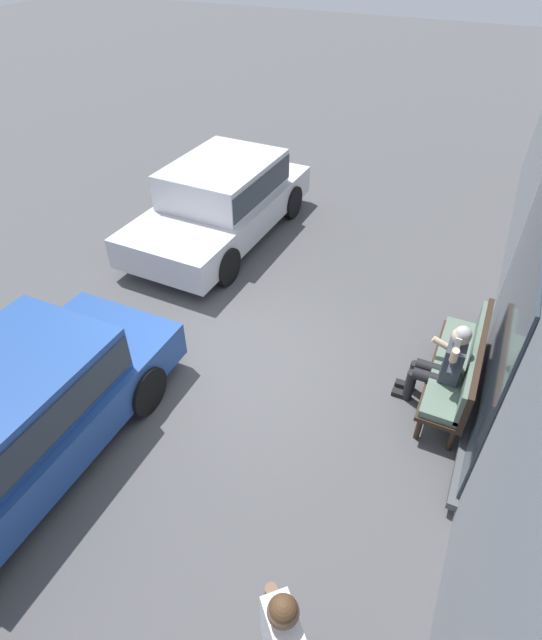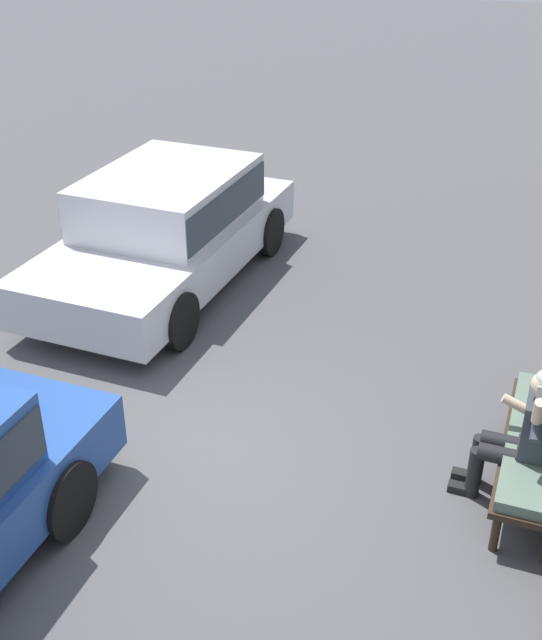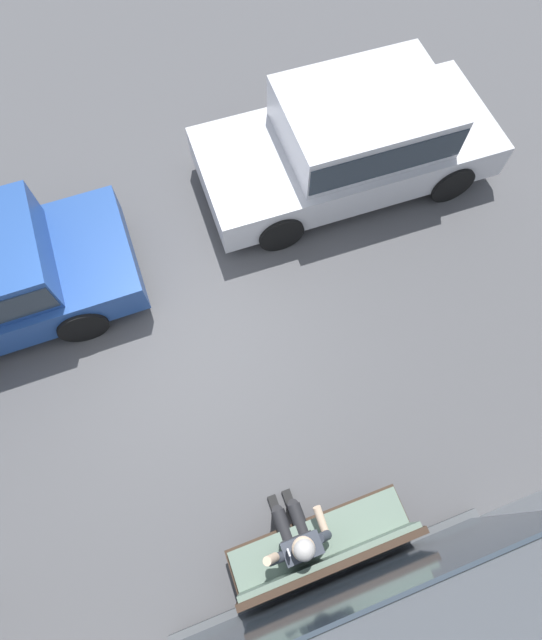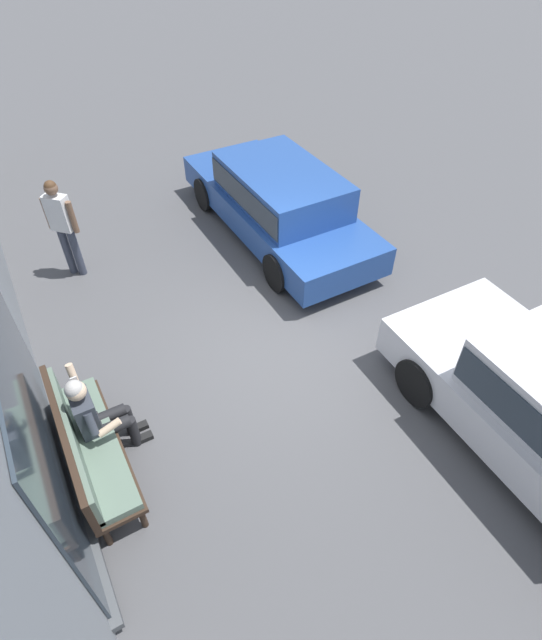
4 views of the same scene
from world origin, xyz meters
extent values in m
plane|color=#4C4C4F|center=(0.00, 0.00, 0.00)|extent=(60.00, 60.00, 0.00)
cube|color=#2D3842|center=(-0.71, 3.18, 1.45)|extent=(3.40, 0.03, 2.50)
cube|color=#494C4F|center=(-0.71, 3.15, 0.18)|extent=(3.60, 0.12, 0.10)
cylinder|color=#332319|center=(0.20, 3.00, 0.18)|extent=(0.07, 0.07, 0.37)
cylinder|color=#332319|center=(-1.61, 3.00, 0.18)|extent=(0.07, 0.07, 0.37)
cylinder|color=#332319|center=(0.20, 2.61, 0.18)|extent=(0.07, 0.07, 0.37)
cylinder|color=#332319|center=(-1.61, 2.61, 0.18)|extent=(0.07, 0.07, 0.37)
cube|color=#332319|center=(-0.71, 2.81, 0.40)|extent=(1.97, 0.55, 0.06)
cube|color=slate|center=(-0.71, 2.81, 0.48)|extent=(1.91, 0.49, 0.10)
cube|color=#332319|center=(-0.71, 3.04, 0.70)|extent=(1.97, 0.07, 0.55)
cube|color=slate|center=(-0.71, 2.98, 0.70)|extent=(1.91, 0.06, 0.47)
cylinder|color=black|center=(-0.39, 2.57, 0.48)|extent=(0.15, 0.42, 0.15)
cylinder|color=black|center=(-0.39, 2.36, 0.24)|extent=(0.12, 0.12, 0.48)
cube|color=black|center=(-0.39, 2.28, 0.04)|extent=(0.10, 0.24, 0.07)
cylinder|color=black|center=(-0.57, 2.57, 0.48)|extent=(0.15, 0.42, 0.15)
cylinder|color=black|center=(-0.57, 2.36, 0.24)|extent=(0.12, 0.12, 0.48)
cube|color=black|center=(-0.57, 2.28, 0.04)|extent=(0.10, 0.24, 0.07)
cube|color=black|center=(-0.48, 2.78, 0.48)|extent=(0.34, 0.24, 0.14)
cube|color=#333842|center=(-0.48, 2.78, 0.76)|extent=(0.38, 0.22, 0.56)
sphere|color=beige|center=(-0.48, 2.78, 1.18)|extent=(0.22, 0.22, 0.22)
sphere|color=#B7B2AD|center=(-0.48, 2.79, 1.21)|extent=(0.20, 0.20, 0.20)
cylinder|color=#333842|center=(-0.72, 2.76, 0.87)|extent=(0.20, 0.10, 0.28)
cylinder|color=beige|center=(-0.77, 2.60, 0.75)|extent=(0.08, 0.27, 0.17)
cylinder|color=#333842|center=(-0.24, 2.78, 0.94)|extent=(0.25, 0.10, 0.22)
cylinder|color=beige|center=(-0.17, 2.76, 1.13)|extent=(0.16, 0.08, 0.25)
cube|color=silver|center=(-0.34, 2.76, 1.17)|extent=(0.02, 0.07, 0.15)
cube|color=silver|center=(-3.06, -1.94, 0.52)|extent=(4.35, 1.97, 0.55)
cube|color=silver|center=(-3.23, -1.93, 1.12)|extent=(2.28, 1.70, 0.65)
cube|color=#28333D|center=(-3.23, -1.93, 1.12)|extent=(2.23, 1.73, 0.45)
cylinder|color=black|center=(-1.71, -1.07, 0.33)|extent=(0.66, 0.20, 0.66)
cylinder|color=black|center=(-1.75, -2.86, 0.33)|extent=(0.66, 0.20, 0.66)
cylinder|color=black|center=(-4.38, -1.01, 0.33)|extent=(0.66, 0.20, 0.66)
cylinder|color=black|center=(-4.42, -2.80, 0.33)|extent=(0.66, 0.20, 0.66)
cylinder|color=black|center=(1.19, -0.64, 0.32)|extent=(0.65, 0.18, 0.65)
cylinder|color=black|center=(1.19, -2.28, 0.32)|extent=(0.65, 0.18, 0.65)
camera|label=1|loc=(4.39, 2.60, 5.02)|focal=28.00mm
camera|label=2|loc=(5.14, 2.60, 4.72)|focal=45.00mm
camera|label=3|loc=(-0.22, 2.60, 6.24)|focal=28.00mm
camera|label=4|loc=(-4.37, 2.60, 5.35)|focal=28.00mm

